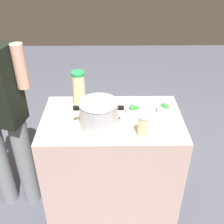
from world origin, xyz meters
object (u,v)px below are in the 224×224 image
broccoli_bowl_front (166,109)px  broccoli_bowl_back (100,102)px  cooking_pot (99,114)px  lemonade_pitcher (79,92)px  broccoli_bowl_center (135,110)px  mason_jar (143,126)px  person_cook (0,114)px

broccoli_bowl_front → broccoli_bowl_back: 0.50m
cooking_pot → lemonade_pitcher: lemonade_pitcher is taller
broccoli_bowl_front → broccoli_bowl_center: (0.23, 0.01, 0.00)m
lemonade_pitcher → broccoli_bowl_back: size_ratio=3.05×
cooking_pot → broccoli_bowl_back: bearing=-90.3°
mason_jar → person_cook: (1.00, -0.22, -0.05)m
mason_jar → cooking_pot: bearing=-20.6°
broccoli_bowl_center → broccoli_bowl_back: (0.26, -0.12, -0.00)m
cooking_pot → broccoli_bowl_back: cooking_pot is taller
mason_jar → broccoli_bowl_back: size_ratio=1.46×
broccoli_bowl_front → broccoli_bowl_center: size_ratio=0.98×
lemonade_pitcher → cooking_pot: bearing=124.6°
broccoli_bowl_front → person_cook: bearing=2.6°
broccoli_bowl_back → lemonade_pitcher: bearing=25.0°
broccoli_bowl_front → cooking_pot: bearing=19.1°
mason_jar → broccoli_bowl_back: bearing=-53.7°
lemonade_pitcher → broccoli_bowl_center: 0.43m
lemonade_pitcher → broccoli_bowl_front: (-0.63, 0.04, -0.13)m
cooking_pot → mason_jar: (-0.29, 0.11, -0.03)m
broccoli_bowl_center → broccoli_bowl_back: bearing=-25.8°
broccoli_bowl_front → broccoli_bowl_back: broccoli_bowl_back is taller
mason_jar → broccoli_bowl_front: 0.34m
mason_jar → broccoli_bowl_center: 0.27m
mason_jar → lemonade_pitcher: bearing=-36.4°
broccoli_bowl_front → broccoli_bowl_center: 0.23m
broccoli_bowl_front → broccoli_bowl_center: broccoli_bowl_center is taller
lemonade_pitcher → broccoli_bowl_back: (-0.15, -0.07, -0.13)m
broccoli_bowl_back → cooking_pot: bearing=89.7°
person_cook → mason_jar: bearing=167.5°
broccoli_bowl_center → lemonade_pitcher: bearing=-7.8°
cooking_pot → broccoli_bowl_center: size_ratio=2.42×
cooking_pot → broccoli_bowl_center: bearing=-148.7°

